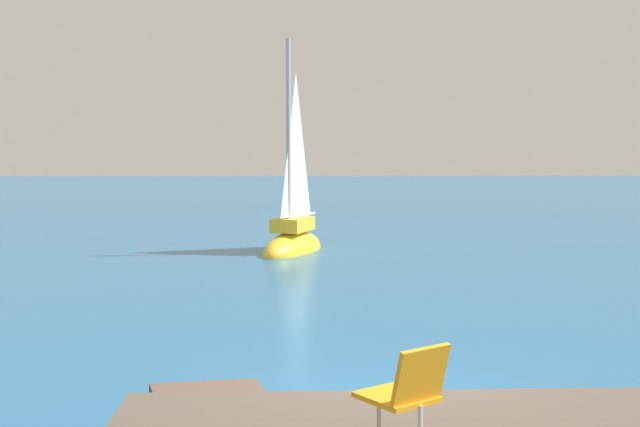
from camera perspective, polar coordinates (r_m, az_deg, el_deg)
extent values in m
plane|color=#236093|center=(8.94, 4.95, -13.84)|extent=(160.00, 160.00, 0.00)
ellipsoid|color=yellow|center=(22.31, -1.94, -2.73)|extent=(2.22, 3.54, 1.15)
cube|color=yellow|center=(22.23, -1.95, -0.78)|extent=(1.26, 1.65, 0.38)
cylinder|color=#B7B7BC|center=(21.84, -2.26, 5.51)|extent=(0.13, 0.13, 5.24)
cylinder|color=#B2B2B7|center=(22.89, -1.29, -0.18)|extent=(0.81, 2.00, 0.10)
pyramid|color=white|center=(22.39, -1.71, 4.95)|extent=(0.63, 1.60, 3.98)
cube|color=orange|center=(6.33, 5.48, -12.84)|extent=(0.69, 0.70, 0.04)
cube|color=orange|center=(6.08, 7.17, -11.36)|extent=(0.48, 0.40, 0.45)
cylinder|color=silver|center=(6.53, 4.21, -13.89)|extent=(0.04, 0.04, 0.35)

